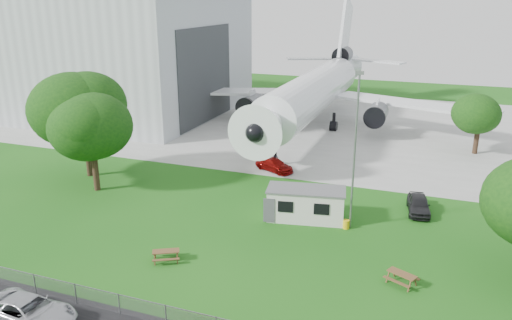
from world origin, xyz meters
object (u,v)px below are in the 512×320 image
(picnic_east, at_px, (401,284))
(hangar, at_px, (92,48))
(picnic_west, at_px, (166,261))
(airliner, at_px, (316,89))
(site_cabin, at_px, (306,204))

(picnic_east, bearing_deg, hangar, 169.21)
(hangar, bearing_deg, picnic_west, -48.02)
(airliner, bearing_deg, picnic_east, -68.17)
(hangar, xyz_separation_m, picnic_east, (50.63, -36.74, -9.41))
(site_cabin, bearing_deg, picnic_east, -41.75)
(hangar, relative_size, picnic_east, 23.89)
(hangar, distance_m, site_cabin, 52.40)
(airliner, distance_m, picnic_west, 39.54)
(picnic_east, bearing_deg, site_cabin, 163.43)
(picnic_east, bearing_deg, airliner, 137.00)
(picnic_west, bearing_deg, hangar, 103.33)
(airliner, distance_m, picnic_east, 39.78)
(hangar, distance_m, picnic_east, 63.26)
(airliner, xyz_separation_m, picnic_west, (-0.59, -39.19, -5.27))
(hangar, distance_m, picnic_west, 53.73)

